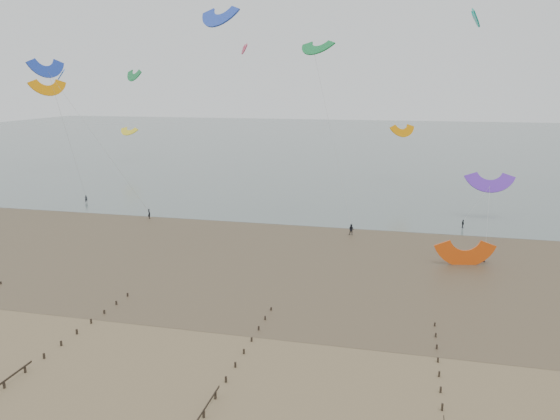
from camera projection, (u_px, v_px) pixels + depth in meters
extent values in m
plane|color=brown|center=(199.00, 356.00, 51.67)|extent=(500.00, 500.00, 0.00)
plane|color=#475654|center=(367.00, 142.00, 241.17)|extent=(500.00, 500.00, 0.00)
plane|color=#473A28|center=(283.00, 250.00, 84.83)|extent=(500.00, 500.00, 0.00)
ellipsoid|color=slate|center=(137.00, 268.00, 76.59)|extent=(23.60, 14.36, 0.01)
ellipsoid|color=slate|center=(362.00, 249.00, 84.96)|extent=(33.64, 18.32, 0.01)
ellipsoid|color=slate|center=(74.00, 226.00, 98.62)|extent=(26.95, 14.22, 0.01)
cube|color=black|center=(1.00, 283.00, 70.24)|extent=(0.16, 0.16, 0.45)
cube|color=black|center=(4.00, 385.00, 46.20)|extent=(0.16, 0.16, 0.68)
cube|color=black|center=(25.00, 370.00, 48.69)|extent=(0.16, 0.16, 0.65)
cube|color=black|center=(44.00, 356.00, 51.19)|extent=(0.16, 0.16, 0.62)
cube|color=black|center=(61.00, 344.00, 53.69)|extent=(0.16, 0.16, 0.59)
cube|color=black|center=(77.00, 332.00, 56.18)|extent=(0.16, 0.16, 0.57)
cube|color=black|center=(91.00, 322.00, 58.68)|extent=(0.16, 0.16, 0.54)
cube|color=black|center=(104.00, 312.00, 61.18)|extent=(0.16, 0.16, 0.51)
cube|color=black|center=(116.00, 303.00, 63.67)|extent=(0.16, 0.16, 0.48)
cube|color=black|center=(128.00, 295.00, 66.17)|extent=(0.16, 0.16, 0.45)
cube|color=black|center=(204.00, 414.00, 42.13)|extent=(0.16, 0.16, 0.68)
cube|color=black|center=(215.00, 396.00, 44.62)|extent=(0.16, 0.16, 0.65)
cube|color=black|center=(226.00, 380.00, 47.12)|extent=(0.16, 0.16, 0.62)
cube|color=black|center=(235.00, 365.00, 49.62)|extent=(0.16, 0.16, 0.59)
cube|color=black|center=(244.00, 352.00, 52.11)|extent=(0.16, 0.16, 0.57)
cube|color=black|center=(252.00, 339.00, 54.61)|extent=(0.16, 0.16, 0.54)
cube|color=black|center=(259.00, 328.00, 57.11)|extent=(0.16, 0.16, 0.51)
cube|color=black|center=(265.00, 318.00, 59.60)|extent=(0.16, 0.16, 0.48)
cube|color=black|center=(271.00, 309.00, 62.10)|extent=(0.16, 0.16, 0.45)
cube|color=black|center=(442.00, 408.00, 43.05)|extent=(0.16, 0.16, 0.62)
cube|color=black|center=(441.00, 390.00, 45.55)|extent=(0.16, 0.16, 0.59)
cube|color=black|center=(439.00, 374.00, 48.04)|extent=(0.16, 0.16, 0.57)
cube|color=black|center=(438.00, 360.00, 50.54)|extent=(0.16, 0.16, 0.54)
cube|color=black|center=(437.00, 347.00, 53.04)|extent=(0.16, 0.16, 0.51)
cube|color=black|center=(436.00, 335.00, 55.53)|extent=(0.16, 0.16, 0.48)
cube|color=black|center=(435.00, 325.00, 58.03)|extent=(0.16, 0.16, 0.45)
imported|color=black|center=(149.00, 214.00, 104.25)|extent=(0.81, 0.79, 1.87)
imported|color=black|center=(351.00, 230.00, 92.88)|extent=(0.96, 0.77, 1.90)
imported|color=black|center=(485.00, 257.00, 78.76)|extent=(1.12, 1.14, 1.57)
imported|color=black|center=(86.00, 199.00, 118.50)|extent=(0.69, 0.63, 1.59)
imported|color=black|center=(463.00, 224.00, 97.38)|extent=(0.58, 0.97, 1.55)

